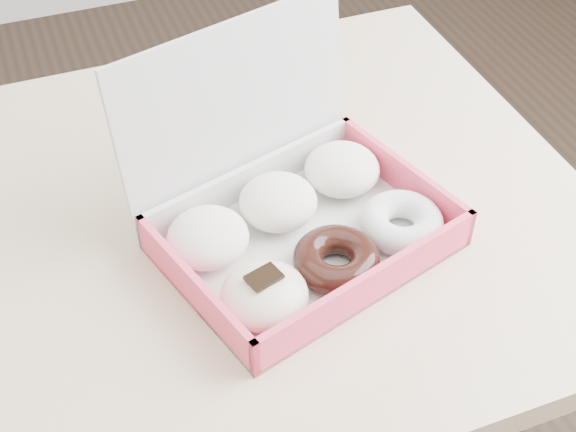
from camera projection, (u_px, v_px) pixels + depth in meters
name	position (u px, v px, depth m)	size (l,w,h in m)	color
table	(140.00, 276.00, 1.07)	(1.20, 0.80, 0.75)	#CDAE87
donut_box	(294.00, 217.00, 0.98)	(0.40, 0.36, 0.24)	silver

